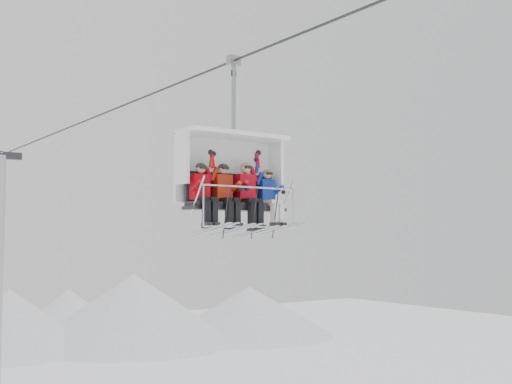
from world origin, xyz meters
TOP-DOWN VIEW (x-y plane):
  - haul_cable at (0.00, 0.00)m, footprint 0.06×50.00m
  - chairlift_carrier at (0.00, 1.02)m, footprint 2.62×1.17m
  - skier_far_left at (-0.92, 0.70)m, footprint 0.39×1.69m
  - skier_center_left at (-0.34, 0.71)m, footprint 0.40×1.69m
  - skier_center_right at (0.27, 0.72)m, footprint 0.43×1.69m
  - skier_far_right at (0.88, 0.70)m, footprint 0.37×1.69m

SIDE VIEW (x-z plane):
  - skier_far_right at x=0.88m, z-range 9.42..10.93m
  - skier_far_left at x=-0.92m, z-range 9.41..10.97m
  - skier_center_left at x=-0.34m, z-range 9.40..11.00m
  - skier_center_right at x=0.27m, z-range 9.38..11.08m
  - chairlift_carrier at x=0.00m, z-range 8.74..12.72m
  - haul_cable at x=0.00m, z-range 13.27..13.33m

